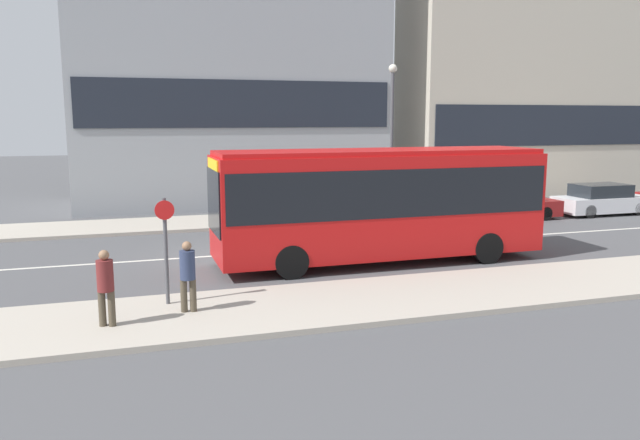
% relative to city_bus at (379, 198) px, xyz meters
% --- Properties ---
extents(ground_plane, '(120.00, 120.00, 0.00)m').
position_rel_city_bus_xyz_m(ground_plane, '(-4.32, 2.34, -1.99)').
color(ground_plane, '#4F4F51').
extents(sidewalk_near, '(44.00, 3.50, 0.13)m').
position_rel_city_bus_xyz_m(sidewalk_near, '(-4.32, -3.91, -1.92)').
color(sidewalk_near, '#B2A899').
rests_on(sidewalk_near, ground_plane).
extents(sidewalk_far, '(44.00, 3.50, 0.13)m').
position_rel_city_bus_xyz_m(sidewalk_far, '(-4.32, 8.59, -1.92)').
color(sidewalk_far, '#B2A899').
rests_on(sidewalk_far, ground_plane).
extents(lane_centerline, '(41.80, 0.16, 0.01)m').
position_rel_city_bus_xyz_m(lane_centerline, '(-4.32, 2.34, -1.98)').
color(lane_centerline, silver).
rests_on(lane_centerline, ground_plane).
extents(apartment_block_left_tower, '(15.34, 6.98, 18.35)m').
position_rel_city_bus_xyz_m(apartment_block_left_tower, '(-2.00, 15.29, 7.18)').
color(apartment_block_left_tower, '#9EA3A8').
rests_on(apartment_block_left_tower, ground_plane).
extents(apartment_block_right_tower, '(17.22, 4.57, 14.51)m').
position_rel_city_bus_xyz_m(apartment_block_right_tower, '(16.37, 14.09, 5.26)').
color(apartment_block_right_tower, beige).
rests_on(apartment_block_right_tower, ground_plane).
extents(city_bus, '(10.05, 2.63, 3.46)m').
position_rel_city_bus_xyz_m(city_bus, '(0.00, 0.00, 0.00)').
color(city_bus, red).
rests_on(city_bus, ground_plane).
extents(parked_car_0, '(4.58, 1.85, 1.42)m').
position_rel_city_bus_xyz_m(parked_car_0, '(8.52, 5.93, -1.32)').
color(parked_car_0, maroon).
rests_on(parked_car_0, ground_plane).
extents(parked_car_1, '(4.40, 1.79, 1.40)m').
position_rel_city_bus_xyz_m(parked_car_1, '(13.58, 5.82, -1.33)').
color(parked_car_1, silver).
rests_on(parked_car_1, ground_plane).
extents(pedestrian_near_stop, '(0.34, 0.34, 1.61)m').
position_rel_city_bus_xyz_m(pedestrian_near_stop, '(-7.86, -4.22, -0.95)').
color(pedestrian_near_stop, '#4C4233').
rests_on(pedestrian_near_stop, sidewalk_near).
extents(pedestrian_down_pavement, '(0.35, 0.34, 1.60)m').
position_rel_city_bus_xyz_m(pedestrian_down_pavement, '(-6.14, -3.74, -0.96)').
color(pedestrian_down_pavement, '#4C4233').
rests_on(pedestrian_down_pavement, sidewalk_near).
extents(bus_stop_sign, '(0.44, 0.12, 2.48)m').
position_rel_city_bus_xyz_m(bus_stop_sign, '(-6.55, -3.00, -0.40)').
color(bus_stop_sign, '#4C4C51').
rests_on(bus_stop_sign, sidewalk_near).
extents(street_lamp, '(0.36, 0.36, 6.52)m').
position_rel_city_bus_xyz_m(street_lamp, '(3.73, 7.49, 2.15)').
color(street_lamp, '#4C4C51').
rests_on(street_lamp, sidewalk_far).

